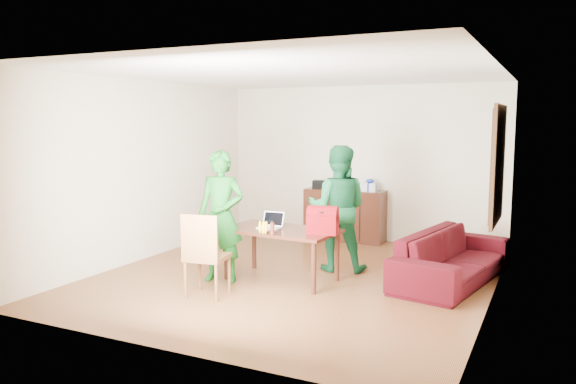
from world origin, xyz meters
The scene contains 10 objects.
room centered at (0.01, 0.13, 1.31)m, with size 5.20×5.70×2.90m.
table centered at (-0.09, -0.22, 0.60)m, with size 1.52×0.93×0.68m.
chair centered at (-0.59, -1.22, 0.30)m, with size 0.52×0.50×1.02m.
person_near centered at (-0.79, -0.59, 0.86)m, with size 0.63×0.41×1.72m, color #145C19.
person_far centered at (0.38, 0.59, 0.88)m, with size 0.85×0.67×1.76m, color #145E33.
laptop centered at (-0.26, -0.25, 0.73)m, with size 0.30×0.22×0.21m.
bananas centered at (-0.16, -0.61, 0.72)m, with size 0.17×0.10×0.06m, color gold, non-canonical shape.
bottle centered at (-0.06, -0.54, 0.76)m, with size 0.05×0.05×0.16m, color #592414.
red_bag centered at (0.51, -0.28, 0.82)m, with size 0.38×0.22×0.28m, color maroon.
sofa centered at (1.95, 0.68, 0.33)m, with size 2.23×0.87×0.65m, color #3F0817.
Camera 1 is at (3.11, -6.70, 2.08)m, focal length 35.00 mm.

